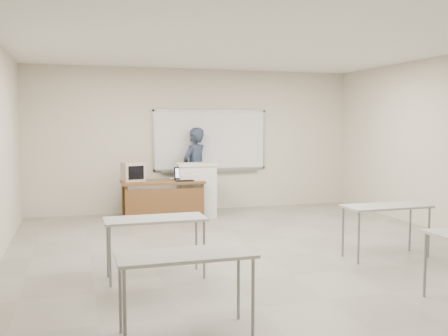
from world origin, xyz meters
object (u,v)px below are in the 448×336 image
object	(u,v)px
podium	(196,190)
crt_monitor	(133,172)
mouse	(172,179)
presenter	(195,170)
whiteboard	(210,141)
instructor_desk	(163,191)
keyboard	(205,163)
laptop	(184,178)

from	to	relation	value
podium	crt_monitor	world-z (taller)	crt_monitor
mouse	presenter	distance (m)	0.84
whiteboard	presenter	distance (m)	0.73
presenter	whiteboard	bearing A→B (deg)	165.24
podium	mouse	world-z (taller)	podium
instructor_desk	presenter	distance (m)	1.14
crt_monitor	presenter	bearing A→B (deg)	11.00
instructor_desk	mouse	bearing A→B (deg)	39.64
crt_monitor	keyboard	bearing A→B (deg)	-18.25
keyboard	laptop	bearing A→B (deg)	-167.82
laptop	keyboard	bearing A→B (deg)	5.80
podium	whiteboard	bearing A→B (deg)	60.24
instructor_desk	keyboard	distance (m)	0.99
crt_monitor	laptop	distance (m)	0.99
laptop	keyboard	world-z (taller)	keyboard
laptop	mouse	world-z (taller)	laptop
whiteboard	presenter	world-z (taller)	whiteboard
laptop	whiteboard	bearing A→B (deg)	51.89
laptop	presenter	world-z (taller)	presenter
keyboard	instructor_desk	bearing A→B (deg)	-168.86
podium	crt_monitor	xyz separation A→B (m)	(-1.24, 0.09, 0.39)
whiteboard	podium	xyz separation A→B (m)	(-0.50, -0.77, -0.94)
instructor_desk	laptop	xyz separation A→B (m)	(0.40, 0.01, 0.25)
crt_monitor	mouse	bearing A→B (deg)	-15.44
podium	crt_monitor	bearing A→B (deg)	179.21
podium	presenter	world-z (taller)	presenter
crt_monitor	podium	bearing A→B (deg)	-13.80
instructor_desk	presenter	xyz separation A→B (m)	(0.80, 0.75, 0.32)
laptop	mouse	size ratio (longest dim) A/B	3.41
whiteboard	instructor_desk	world-z (taller)	whiteboard
instructor_desk	presenter	bearing A→B (deg)	43.71
laptop	crt_monitor	bearing A→B (deg)	169.08
instructor_desk	keyboard	bearing A→B (deg)	2.56
instructor_desk	podium	bearing A→B (deg)	12.78
laptop	podium	bearing A→B (deg)	29.11
podium	presenter	size ratio (longest dim) A/B	0.60
mouse	podium	bearing A→B (deg)	22.60
whiteboard	keyboard	size ratio (longest dim) A/B	5.62
whiteboard	presenter	bearing A→B (deg)	-156.57
instructor_desk	keyboard	xyz separation A→B (m)	(0.84, 0.03, 0.52)
instructor_desk	presenter	world-z (taller)	presenter
crt_monitor	laptop	bearing A→B (deg)	-23.42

